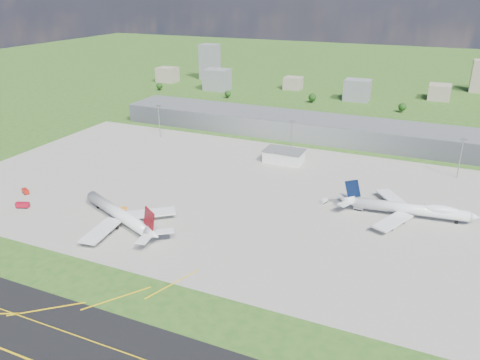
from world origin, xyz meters
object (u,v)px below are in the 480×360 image
at_px(tug_yellow, 123,209).
at_px(crash_tender, 25,192).
at_px(airliner_red_twin, 121,215).
at_px(airliner_blue_quad, 410,209).
at_px(van_white_near, 324,201).
at_px(van_white_far, 358,208).
at_px(fire_truck, 23,205).

bearing_deg(tug_yellow, crash_tender, 148.42).
bearing_deg(airliner_red_twin, airliner_blue_quad, -130.30).
bearing_deg(tug_yellow, van_white_near, -6.46).
relative_size(airliner_blue_quad, van_white_far, 13.53).
height_order(airliner_red_twin, crash_tender, airliner_red_twin).
bearing_deg(tug_yellow, fire_truck, 164.52).
bearing_deg(crash_tender, airliner_blue_quad, 39.49).
height_order(fire_truck, crash_tender, fire_truck).
relative_size(fire_truck, tug_yellow, 1.72).
distance_m(airliner_blue_quad, tug_yellow, 152.06).
bearing_deg(airliner_blue_quad, tug_yellow, -165.28).
height_order(tug_yellow, van_white_near, van_white_near).
distance_m(airliner_red_twin, van_white_near, 110.68).
distance_m(airliner_red_twin, van_white_far, 125.77).
height_order(crash_tender, van_white_far, crash_tender).
distance_m(airliner_blue_quad, fire_truck, 207.89).
distance_m(airliner_blue_quad, van_white_near, 45.31).
bearing_deg(van_white_far, crash_tender, -163.02).
bearing_deg(van_white_near, airliner_blue_quad, -70.86).
distance_m(airliner_blue_quad, crash_tender, 216.19).
height_order(airliner_blue_quad, van_white_near, airliner_blue_quad).
distance_m(crash_tender, van_white_far, 190.81).
bearing_deg(airliner_blue_quad, airliner_red_twin, -159.52).
relative_size(fire_truck, crash_tender, 1.26).
xyz_separation_m(airliner_blue_quad, crash_tender, (-208.21, -58.11, -3.56)).
bearing_deg(airliner_red_twin, van_white_far, -125.65).
height_order(airliner_blue_quad, tug_yellow, airliner_blue_quad).
bearing_deg(van_white_far, van_white_near, 175.44).
relative_size(fire_truck, van_white_far, 1.47).
height_order(fire_truck, van_white_far, fire_truck).
relative_size(airliner_blue_quad, fire_truck, 9.19).
height_order(crash_tender, tug_yellow, crash_tender).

